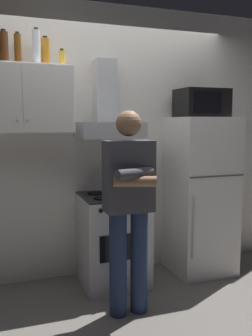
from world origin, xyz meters
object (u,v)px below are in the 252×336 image
(person_standing, at_px, (129,205))
(bottle_vodka_clear, at_px, (36,47))
(range_hood, at_px, (108,117))
(upper_cabinet, at_px, (21,99))
(cooking_pot, at_px, (130,190))
(bottle_beer_brown, at_px, (18,49))
(bottle_liquor_amber, at_px, (45,52))
(stove_oven, at_px, (113,239))
(bottle_spice_jar, at_px, (62,58))
(refrigerator, at_px, (200,195))
(microwave, at_px, (202,103))
(bottle_rum_dark, at_px, (4,47))

(person_standing, bearing_deg, bottle_vodka_clear, 130.07)
(person_standing, bearing_deg, range_hood, 86.09)
(upper_cabinet, xyz_separation_m, bottle_vodka_clear, (0.15, -0.01, 0.45))
(cooking_pot, relative_size, bottle_beer_brown, 1.03)
(bottle_beer_brown, height_order, bottle_liquor_amber, bottle_beer_brown)
(stove_oven, bearing_deg, cooking_pot, -42.49)
(range_hood, xyz_separation_m, cooking_pot, (0.13, -0.25, -0.68))
(bottle_vodka_clear, xyz_separation_m, bottle_spice_jar, (0.22, -0.02, -0.08))
(stove_oven, xyz_separation_m, refrigerator, (0.95, 0.00, 0.37))
(upper_cabinet, relative_size, bottle_liquor_amber, 3.45)
(microwave, bearing_deg, refrigerator, -89.10)
(range_hood, distance_m, refrigerator, 1.25)
(stove_oven, height_order, bottle_spice_jar, bottle_spice_jar)
(cooking_pot, xyz_separation_m, bottle_liquor_amber, (-0.70, 0.28, 1.25))
(refrigerator, bearing_deg, bottle_spice_jar, 176.10)
(bottle_rum_dark, bearing_deg, upper_cabinet, 15.01)
(microwave, distance_m, bottle_rum_dark, 1.93)
(range_hood, height_order, bottle_spice_jar, bottle_spice_jar)
(bottle_liquor_amber, relative_size, bottle_spice_jar, 1.76)
(stove_oven, bearing_deg, bottle_vodka_clear, 170.27)
(range_hood, height_order, bottle_rum_dark, bottle_rum_dark)
(upper_cabinet, distance_m, microwave, 1.75)
(stove_oven, bearing_deg, refrigerator, 0.04)
(stove_oven, height_order, person_standing, person_standing)
(person_standing, bearing_deg, upper_cabinet, 135.74)
(refrigerator, height_order, cooking_pot, refrigerator)
(stove_oven, relative_size, cooking_pot, 3.04)
(person_standing, bearing_deg, refrigerator, 31.23)
(upper_cabinet, xyz_separation_m, cooking_pot, (0.93, -0.24, -0.83))
(bottle_vodka_clear, relative_size, bottle_beer_brown, 1.13)
(cooking_pot, distance_m, bottle_liquor_amber, 1.46)
(bottle_vodka_clear, distance_m, bottle_beer_brown, 0.16)
(bottle_liquor_amber, bearing_deg, range_hood, -3.80)
(range_hood, bearing_deg, bottle_rum_dark, -177.84)
(bottle_spice_jar, bearing_deg, upper_cabinet, 175.26)
(range_hood, relative_size, refrigerator, 0.47)
(refrigerator, relative_size, cooking_pot, 5.57)
(bottle_beer_brown, relative_size, bottle_liquor_amber, 1.06)
(refrigerator, bearing_deg, bottle_vodka_clear, 176.03)
(cooking_pot, relative_size, bottle_spice_jar, 1.93)
(refrigerator, height_order, microwave, microwave)
(range_hood, relative_size, bottle_vodka_clear, 2.38)
(stove_oven, xyz_separation_m, person_standing, (-0.05, -0.61, 0.47))
(refrigerator, relative_size, microwave, 3.33)
(refrigerator, xyz_separation_m, bottle_liquor_amber, (-1.52, 0.16, 1.37))
(bottle_vodka_clear, relative_size, bottle_spice_jar, 2.12)
(upper_cabinet, height_order, refrigerator, upper_cabinet)
(upper_cabinet, distance_m, cooking_pot, 1.27)
(range_hood, xyz_separation_m, microwave, (0.95, -0.11, 0.14))
(stove_oven, height_order, bottle_rum_dark, bottle_rum_dark)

